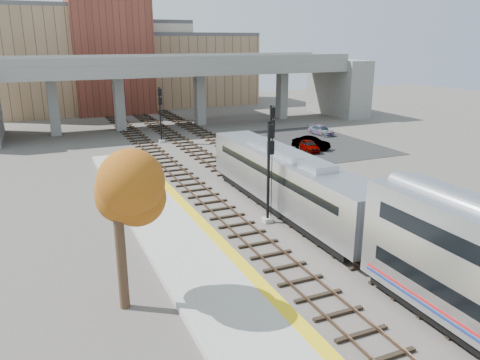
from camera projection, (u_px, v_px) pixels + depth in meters
name	position (u px, v px, depth m)	size (l,w,h in m)	color
ground	(361.00, 275.00, 23.73)	(160.00, 160.00, 0.00)	#47423D
platform	(230.00, 303.00, 20.87)	(4.50, 60.00, 0.35)	#9E9E99
yellow_strip	(268.00, 291.00, 21.55)	(0.70, 60.00, 0.01)	yellow
tracks	(266.00, 198.00, 35.01)	(10.70, 95.00, 0.25)	black
overpass	(185.00, 83.00, 63.37)	(54.00, 12.00, 9.50)	slate
buildings_far	(126.00, 61.00, 80.24)	(43.00, 21.00, 20.60)	#997758
parking_lot	(307.00, 143.00, 53.66)	(14.00, 18.00, 0.04)	black
locomotive	(287.00, 180.00, 31.88)	(3.02, 19.05, 4.10)	#A8AAB2
signal_mast_near	(269.00, 175.00, 29.59)	(0.60, 0.64, 6.65)	#9E9E99
signal_mast_mid	(271.00, 147.00, 37.89)	(0.60, 0.64, 6.46)	#9E9E99
signal_mast_far	(161.00, 117.00, 53.25)	(0.60, 0.64, 6.34)	#9E9E99
tree	(116.00, 194.00, 19.35)	(3.60, 3.60, 7.18)	#382619
car_a	(309.00, 146.00, 49.65)	(1.45, 3.60, 1.23)	#99999E
car_b	(311.00, 143.00, 50.64)	(1.41, 4.04, 1.33)	#99999E
car_c	(321.00, 130.00, 58.29)	(1.58, 3.88, 1.13)	#99999E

